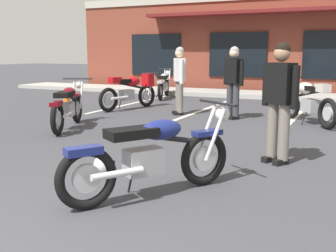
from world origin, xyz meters
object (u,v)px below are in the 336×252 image
at_px(motorcycle_foreground_classic, 152,154).
at_px(motorcycle_black_cruiser, 131,90).
at_px(motorcycle_silver_naked, 306,99).
at_px(person_in_black_shirt, 280,96).
at_px(motorcycle_blue_standard, 164,84).
at_px(traffic_cone, 66,98).
at_px(motorcycle_green_cafe_racer, 68,106).
at_px(person_by_back_row, 233,78).
at_px(person_in_shorts_foreground, 179,76).
at_px(helmet_on_pavement, 104,165).

height_order(motorcycle_foreground_classic, motorcycle_black_cruiser, same).
relative_size(motorcycle_silver_naked, person_in_black_shirt, 1.06).
distance_m(motorcycle_foreground_classic, motorcycle_blue_standard, 9.70).
relative_size(motorcycle_silver_naked, traffic_cone, 3.37).
height_order(motorcycle_green_cafe_racer, traffic_cone, motorcycle_green_cafe_racer).
xyz_separation_m(person_in_black_shirt, traffic_cone, (-6.57, 3.57, -0.69)).
bearing_deg(motorcycle_silver_naked, person_in_black_shirt, -89.20).
bearing_deg(motorcycle_black_cruiser, person_by_back_row, -9.64).
height_order(motorcycle_blue_standard, person_by_back_row, person_by_back_row).
distance_m(motorcycle_foreground_classic, motorcycle_black_cruiser, 7.02).
distance_m(motorcycle_blue_standard, traffic_cone, 3.62).
height_order(motorcycle_black_cruiser, motorcycle_blue_standard, same).
relative_size(motorcycle_black_cruiser, person_in_shorts_foreground, 1.23).
xyz_separation_m(person_in_black_shirt, person_by_back_row, (-1.66, 3.51, 0.00)).
xyz_separation_m(person_in_shorts_foreground, helmet_on_pavement, (1.17, -5.12, -0.82)).
distance_m(person_in_black_shirt, helmet_on_pavement, 2.56).
distance_m(motorcycle_foreground_classic, helmet_on_pavement, 1.06).
bearing_deg(traffic_cone, person_in_shorts_foreground, 0.58).
bearing_deg(motorcycle_green_cafe_racer, motorcycle_black_cruiser, 95.55).
relative_size(motorcycle_blue_standard, person_by_back_row, 1.22).
relative_size(motorcycle_foreground_classic, motorcycle_black_cruiser, 0.90).
xyz_separation_m(person_in_black_shirt, person_in_shorts_foreground, (-3.06, 3.61, 0.00)).
distance_m(motorcycle_blue_standard, motorcycle_green_cafe_racer, 5.97).
xyz_separation_m(motorcycle_foreground_classic, person_in_black_shirt, (0.98, 1.95, 0.49)).
xyz_separation_m(motorcycle_black_cruiser, person_by_back_row, (3.02, -0.51, 0.42)).
bearing_deg(motorcycle_foreground_classic, person_in_black_shirt, 63.38).
bearing_deg(motorcycle_foreground_classic, person_by_back_row, 97.16).
height_order(motorcycle_blue_standard, traffic_cone, motorcycle_blue_standard).
distance_m(motorcycle_foreground_classic, motorcycle_green_cafe_racer, 4.45).
height_order(person_in_shorts_foreground, helmet_on_pavement, person_in_shorts_foreground).
xyz_separation_m(person_by_back_row, traffic_cone, (-4.91, 0.06, -0.69)).
distance_m(motorcycle_silver_naked, motorcycle_green_cafe_racer, 5.14).
xyz_separation_m(motorcycle_silver_naked, traffic_cone, (-6.52, -0.11, -0.27)).
bearing_deg(person_by_back_row, motorcycle_green_cafe_racer, -136.37).
relative_size(motorcycle_foreground_classic, person_in_black_shirt, 1.10).
height_order(person_in_black_shirt, person_in_shorts_foreground, same).
relative_size(motorcycle_black_cruiser, helmet_on_pavement, 7.93).
bearing_deg(person_in_black_shirt, motorcycle_blue_standard, 126.39).
height_order(motorcycle_black_cruiser, motorcycle_silver_naked, same).
height_order(motorcycle_silver_naked, person_by_back_row, person_by_back_row).
relative_size(person_in_black_shirt, helmet_on_pavement, 6.44).
relative_size(person_in_shorts_foreground, person_by_back_row, 1.00).
bearing_deg(motorcycle_green_cafe_racer, helmet_on_pavement, -44.34).
bearing_deg(motorcycle_foreground_classic, motorcycle_blue_standard, 114.85).
distance_m(person_in_black_shirt, traffic_cone, 7.51).
bearing_deg(person_in_black_shirt, motorcycle_black_cruiser, 139.33).
bearing_deg(motorcycle_green_cafe_racer, motorcycle_foreground_classic, -40.08).
height_order(person_in_shorts_foreground, traffic_cone, person_in_shorts_foreground).
relative_size(person_in_black_shirt, person_in_shorts_foreground, 1.00).
distance_m(motorcycle_silver_naked, person_in_shorts_foreground, 3.04).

